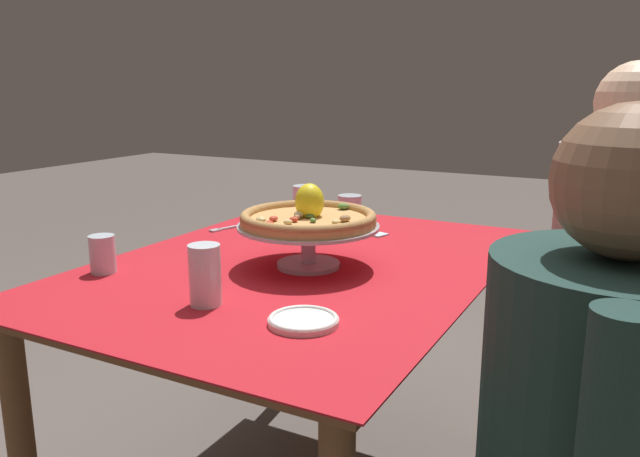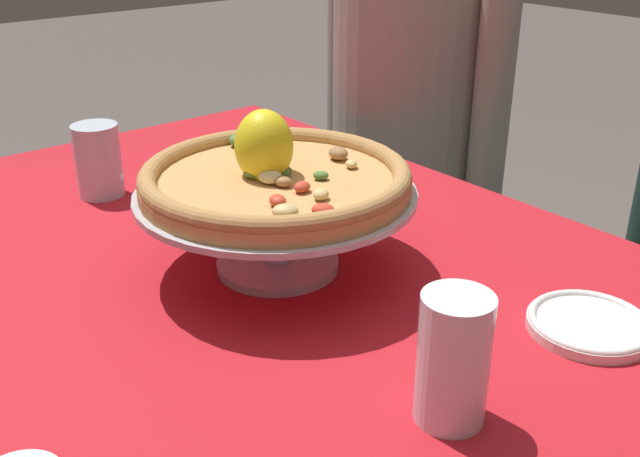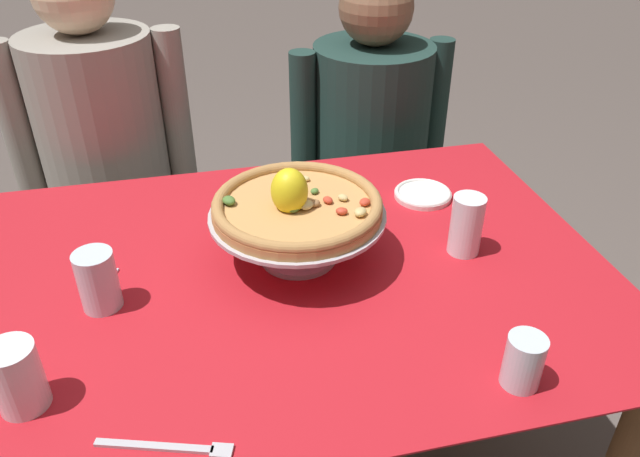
{
  "view_description": "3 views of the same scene",
  "coord_description": "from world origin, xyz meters",
  "px_view_note": "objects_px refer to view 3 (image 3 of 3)",
  "views": [
    {
      "loc": [
        1.38,
        0.79,
        1.21
      ],
      "look_at": [
        0.02,
        0.07,
        0.85
      ],
      "focal_mm": 35.38,
      "sensor_mm": 36.0,
      "label": 1
    },
    {
      "loc": [
        0.73,
        -0.47,
        1.2
      ],
      "look_at": [
        0.06,
        0.09,
        0.8
      ],
      "focal_mm": 41.34,
      "sensor_mm": 36.0,
      "label": 2
    },
    {
      "loc": [
        -0.16,
        -1.01,
        1.5
      ],
      "look_at": [
        0.07,
        0.04,
        0.81
      ],
      "focal_mm": 34.6,
      "sensor_mm": 36.0,
      "label": 3
    }
  ],
  "objects_px": {
    "water_glass_front_right": "(523,364)",
    "water_glass_side_left": "(98,283)",
    "diner_right": "(369,157)",
    "dinner_fork": "(172,448)",
    "diner_left": "(111,178)",
    "pizza": "(297,204)",
    "side_plate": "(423,194)",
    "sugar_packet": "(104,274)",
    "water_glass_front_left": "(18,381)",
    "pizza_stand": "(298,225)",
    "water_glass_side_right": "(466,228)"
  },
  "relations": [
    {
      "from": "water_glass_front_right",
      "to": "water_glass_side_left",
      "type": "xyz_separation_m",
      "value": [
        -0.67,
        0.35,
        0.01
      ]
    },
    {
      "from": "water_glass_front_right",
      "to": "diner_right",
      "type": "relative_size",
      "value": 0.08
    },
    {
      "from": "diner_right",
      "to": "water_glass_front_right",
      "type": "bearing_deg",
      "value": -95.0
    },
    {
      "from": "dinner_fork",
      "to": "water_glass_side_left",
      "type": "bearing_deg",
      "value": 108.12
    },
    {
      "from": "dinner_fork",
      "to": "diner_left",
      "type": "bearing_deg",
      "value": 98.38
    },
    {
      "from": "diner_left",
      "to": "diner_right",
      "type": "relative_size",
      "value": 1.07
    },
    {
      "from": "pizza",
      "to": "dinner_fork",
      "type": "distance_m",
      "value": 0.52
    },
    {
      "from": "diner_left",
      "to": "water_glass_side_left",
      "type": "bearing_deg",
      "value": -86.37
    },
    {
      "from": "side_plate",
      "to": "sugar_packet",
      "type": "distance_m",
      "value": 0.76
    },
    {
      "from": "side_plate",
      "to": "diner_right",
      "type": "height_order",
      "value": "diner_right"
    },
    {
      "from": "water_glass_front_right",
      "to": "dinner_fork",
      "type": "bearing_deg",
      "value": -179.46
    },
    {
      "from": "water_glass_front_right",
      "to": "water_glass_side_left",
      "type": "bearing_deg",
      "value": 152.25
    },
    {
      "from": "water_glass_front_left",
      "to": "dinner_fork",
      "type": "xyz_separation_m",
      "value": [
        0.22,
        -0.14,
        -0.05
      ]
    },
    {
      "from": "dinner_fork",
      "to": "side_plate",
      "type": "bearing_deg",
      "value": 44.58
    },
    {
      "from": "pizza_stand",
      "to": "water_glass_front_right",
      "type": "height_order",
      "value": "pizza_stand"
    },
    {
      "from": "water_glass_side_left",
      "to": "dinner_fork",
      "type": "relative_size",
      "value": 0.59
    },
    {
      "from": "pizza_stand",
      "to": "side_plate",
      "type": "bearing_deg",
      "value": 27.7
    },
    {
      "from": "water_glass_side_left",
      "to": "side_plate",
      "type": "relative_size",
      "value": 0.85
    },
    {
      "from": "pizza_stand",
      "to": "water_glass_front_left",
      "type": "distance_m",
      "value": 0.58
    },
    {
      "from": "diner_left",
      "to": "side_plate",
      "type": "bearing_deg",
      "value": -33.32
    },
    {
      "from": "sugar_packet",
      "to": "diner_left",
      "type": "relative_size",
      "value": 0.04
    },
    {
      "from": "pizza_stand",
      "to": "side_plate",
      "type": "distance_m",
      "value": 0.4
    },
    {
      "from": "water_glass_front_right",
      "to": "sugar_packet",
      "type": "relative_size",
      "value": 1.89
    },
    {
      "from": "water_glass_front_right",
      "to": "water_glass_front_left",
      "type": "relative_size",
      "value": 0.81
    },
    {
      "from": "dinner_fork",
      "to": "diner_left",
      "type": "relative_size",
      "value": 0.16
    },
    {
      "from": "dinner_fork",
      "to": "water_glass_front_right",
      "type": "bearing_deg",
      "value": 0.54
    },
    {
      "from": "water_glass_front_left",
      "to": "dinner_fork",
      "type": "distance_m",
      "value": 0.26
    },
    {
      "from": "side_plate",
      "to": "diner_left",
      "type": "height_order",
      "value": "diner_left"
    },
    {
      "from": "water_glass_side_left",
      "to": "sugar_packet",
      "type": "xyz_separation_m",
      "value": [
        -0.01,
        0.1,
        -0.05
      ]
    },
    {
      "from": "water_glass_side_left",
      "to": "diner_left",
      "type": "distance_m",
      "value": 0.79
    },
    {
      "from": "water_glass_side_left",
      "to": "side_plate",
      "type": "bearing_deg",
      "value": 18.9
    },
    {
      "from": "water_glass_side_right",
      "to": "diner_right",
      "type": "xyz_separation_m",
      "value": [
        0.03,
        0.78,
        -0.22
      ]
    },
    {
      "from": "pizza",
      "to": "dinner_fork",
      "type": "relative_size",
      "value": 1.71
    },
    {
      "from": "sugar_packet",
      "to": "pizza_stand",
      "type": "bearing_deg",
      "value": -4.13
    },
    {
      "from": "pizza",
      "to": "diner_left",
      "type": "height_order",
      "value": "diner_left"
    },
    {
      "from": "side_plate",
      "to": "sugar_packet",
      "type": "height_order",
      "value": "side_plate"
    },
    {
      "from": "water_glass_front_right",
      "to": "diner_left",
      "type": "bearing_deg",
      "value": 122.69
    },
    {
      "from": "pizza_stand",
      "to": "diner_right",
      "type": "bearing_deg",
      "value": 62.3
    },
    {
      "from": "water_glass_front_left",
      "to": "side_plate",
      "type": "distance_m",
      "value": 0.97
    },
    {
      "from": "pizza",
      "to": "water_glass_side_left",
      "type": "xyz_separation_m",
      "value": [
        -0.39,
        -0.07,
        -0.08
      ]
    },
    {
      "from": "water_glass_side_left",
      "to": "sugar_packet",
      "type": "height_order",
      "value": "water_glass_side_left"
    },
    {
      "from": "water_glass_front_right",
      "to": "diner_left",
      "type": "xyz_separation_m",
      "value": [
        -0.72,
        1.13,
        -0.17
      ]
    },
    {
      "from": "water_glass_front_left",
      "to": "side_plate",
      "type": "xyz_separation_m",
      "value": [
        0.84,
        0.48,
        -0.04
      ]
    },
    {
      "from": "water_glass_front_right",
      "to": "dinner_fork",
      "type": "height_order",
      "value": "water_glass_front_right"
    },
    {
      "from": "pizza_stand",
      "to": "dinner_fork",
      "type": "relative_size",
      "value": 1.79
    },
    {
      "from": "pizza",
      "to": "sugar_packet",
      "type": "bearing_deg",
      "value": 175.8
    },
    {
      "from": "water_glass_front_right",
      "to": "water_glass_side_right",
      "type": "xyz_separation_m",
      "value": [
        0.07,
        0.37,
        0.02
      ]
    },
    {
      "from": "dinner_fork",
      "to": "pizza_stand",
      "type": "bearing_deg",
      "value": 57.52
    },
    {
      "from": "pizza",
      "to": "side_plate",
      "type": "bearing_deg",
      "value": 27.68
    },
    {
      "from": "water_glass_side_left",
      "to": "sugar_packet",
      "type": "relative_size",
      "value": 2.37
    }
  ]
}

